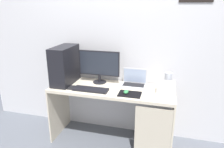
# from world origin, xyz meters

# --- Properties ---
(ground_plane) EXTENTS (8.00, 8.00, 0.00)m
(ground_plane) POSITION_xyz_m (0.00, 0.00, 0.00)
(ground_plane) COLOR slate
(wall_back) EXTENTS (4.00, 0.05, 2.60)m
(wall_back) POSITION_xyz_m (0.00, 0.32, 1.30)
(wall_back) COLOR silver
(wall_back) RESTS_ON ground_plane
(desk) EXTENTS (1.52, 0.55, 0.74)m
(desk) POSITION_xyz_m (0.02, -0.01, 0.60)
(desk) COLOR beige
(desk) RESTS_ON ground_plane
(pc_tower) EXTENTS (0.21, 0.46, 0.48)m
(pc_tower) POSITION_xyz_m (-0.63, 0.02, 0.98)
(pc_tower) COLOR black
(pc_tower) RESTS_ON desk
(monitor) EXTENTS (0.53, 0.17, 0.42)m
(monitor) POSITION_xyz_m (-0.21, 0.14, 0.98)
(monitor) COLOR black
(monitor) RESTS_ON desk
(laptop) EXTENTS (0.31, 0.22, 0.21)m
(laptop) POSITION_xyz_m (0.24, 0.16, 0.79)
(laptop) COLOR silver
(laptop) RESTS_ON desk
(speaker) EXTENTS (0.09, 0.09, 0.19)m
(speaker) POSITION_xyz_m (0.66, 0.18, 0.84)
(speaker) COLOR #B7BCC6
(speaker) RESTS_ON desk
(projector) EXTENTS (0.20, 0.14, 0.13)m
(projector) POSITION_xyz_m (0.64, 0.02, 0.81)
(projector) COLOR silver
(projector) RESTS_ON desk
(keyboard) EXTENTS (0.42, 0.14, 0.02)m
(keyboard) POSITION_xyz_m (-0.22, -0.14, 0.76)
(keyboard) COLOR black
(keyboard) RESTS_ON desk
(mousepad) EXTENTS (0.26, 0.20, 0.00)m
(mousepad) POSITION_xyz_m (0.25, -0.13, 0.75)
(mousepad) COLOR black
(mousepad) RESTS_ON desk
(mouse_left) EXTENTS (0.06, 0.10, 0.03)m
(mouse_left) POSITION_xyz_m (0.20, -0.12, 0.77)
(mouse_left) COLOR #338C4C
(mouse_left) RESTS_ON mousepad
(cell_phone) EXTENTS (0.07, 0.13, 0.01)m
(cell_phone) POSITION_xyz_m (-0.48, -0.13, 0.75)
(cell_phone) COLOR #232326
(cell_phone) RESTS_ON desk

